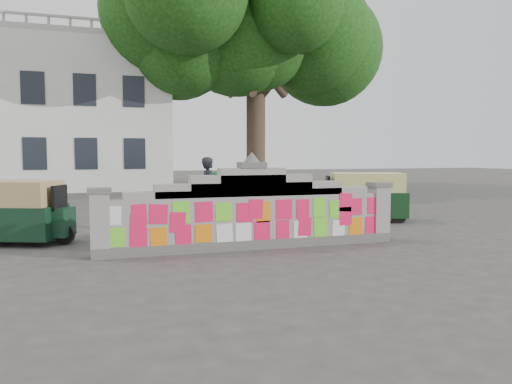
% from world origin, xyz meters
% --- Properties ---
extents(ground, '(100.00, 100.00, 0.00)m').
position_xyz_m(ground, '(0.00, 0.00, 0.00)').
color(ground, '#383533').
rests_on(ground, ground).
extents(parapet_wall, '(6.48, 0.44, 2.01)m').
position_xyz_m(parapet_wall, '(-0.00, -0.01, 0.75)').
color(parapet_wall, '#4C4C49').
rests_on(parapet_wall, ground).
extents(building, '(16.00, 10.00, 8.90)m').
position_xyz_m(building, '(-7.00, 21.98, 4.01)').
color(building, silver).
rests_on(building, ground).
extents(shade_tree, '(12.00, 10.00, 12.00)m').
position_xyz_m(shade_tree, '(6.00, 18.00, 8.94)').
color(shade_tree, '#38281E').
rests_on(shade_tree, ground).
extents(cyclist_bike, '(1.86, 0.68, 0.97)m').
position_xyz_m(cyclist_bike, '(-0.38, 2.32, 0.49)').
color(cyclist_bike, black).
rests_on(cyclist_bike, ground).
extents(cyclist_rider, '(0.41, 0.61, 1.65)m').
position_xyz_m(cyclist_rider, '(-0.38, 2.32, 0.82)').
color(cyclist_rider, black).
rests_on(cyclist_rider, ground).
extents(pedestrian, '(0.89, 0.92, 1.49)m').
position_xyz_m(pedestrian, '(0.17, 3.69, 0.74)').
color(pedestrian, green).
rests_on(pedestrian, ground).
extents(rickshaw_left, '(2.56, 1.88, 1.38)m').
position_xyz_m(rickshaw_left, '(-4.79, 2.19, 0.72)').
color(rickshaw_left, black).
rests_on(rickshaw_left, ground).
extents(rickshaw_right, '(2.63, 1.86, 1.42)m').
position_xyz_m(rickshaw_right, '(4.47, 3.09, 0.74)').
color(rickshaw_right, black).
rests_on(rickshaw_right, ground).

